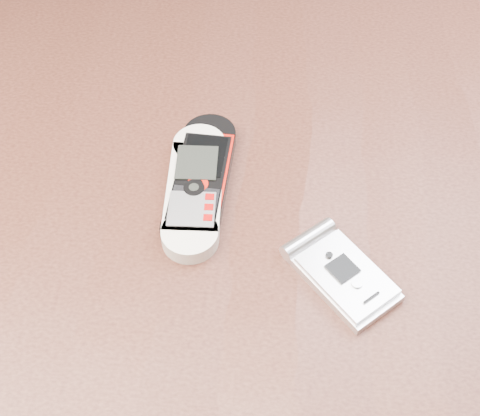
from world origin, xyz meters
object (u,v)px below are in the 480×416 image
nokia_white (195,189)px  nokia_black_red (200,181)px  table (235,280)px  motorola_razr (344,275)px

nokia_white → nokia_black_red: size_ratio=0.93×
table → motorola_razr: (0.09, -0.06, 0.11)m
nokia_black_red → motorola_razr: (0.12, -0.09, -0.00)m
nokia_white → nokia_black_red: bearing=68.8°
nokia_white → motorola_razr: 0.15m
nokia_white → motorola_razr: size_ratio=1.52×
nokia_white → nokia_black_red: same height
table → nokia_black_red: (-0.03, 0.03, 0.11)m
nokia_black_red → motorola_razr: bearing=-32.1°
table → nokia_black_red: 0.12m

